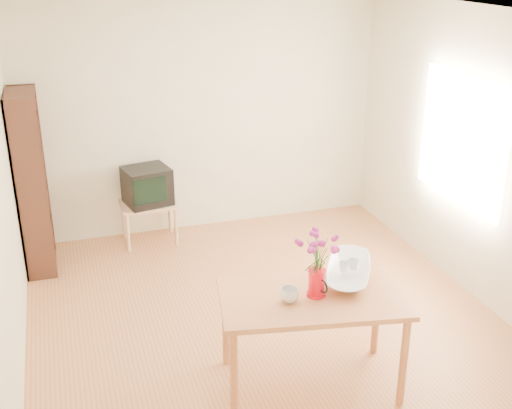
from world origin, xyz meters
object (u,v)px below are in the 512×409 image
object	(u,v)px
pitcher	(316,284)
television	(147,185)
mug	(289,295)
table	(312,306)
bowl	(350,248)

from	to	relation	value
pitcher	television	size ratio (longest dim) A/B	0.40
mug	television	xyz separation A→B (m)	(-0.56, 2.89, -0.14)
table	bowl	xyz separation A→B (m)	(0.37, 0.19, 0.32)
television	mug	bearing A→B (deg)	-90.62
mug	pitcher	bearing A→B (deg)	-179.28
mug	bowl	xyz separation A→B (m)	(0.56, 0.22, 0.17)
table	pitcher	distance (m)	0.18
mug	bowl	distance (m)	0.63
table	mug	world-z (taller)	mug
mug	television	size ratio (longest dim) A/B	0.25
mug	television	bearing A→B (deg)	-84.35
bowl	television	bearing A→B (deg)	112.79
table	bowl	size ratio (longest dim) A/B	2.97
bowl	television	distance (m)	2.90
table	mug	distance (m)	0.24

